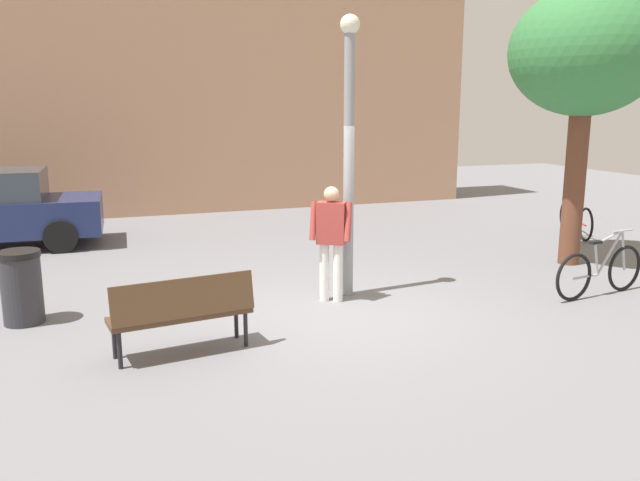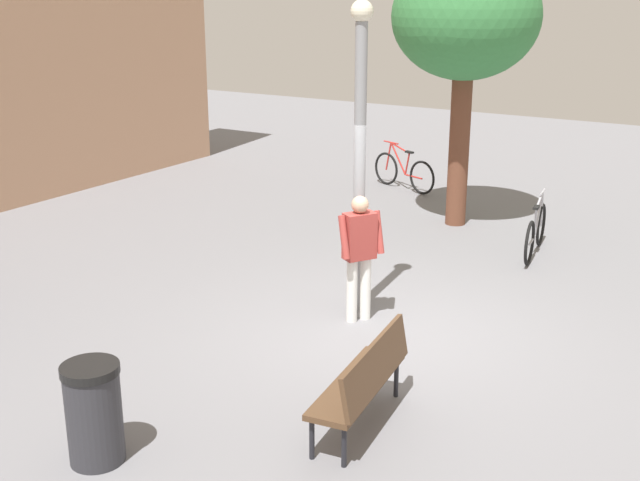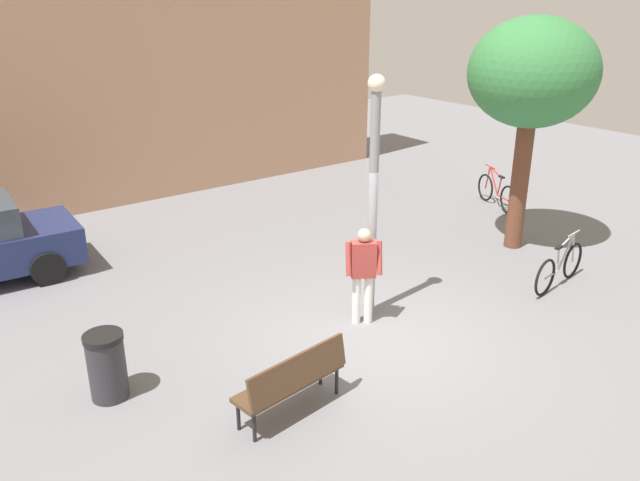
% 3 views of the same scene
% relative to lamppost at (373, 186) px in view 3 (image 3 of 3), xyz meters
% --- Properties ---
extents(ground_plane, '(36.00, 36.00, 0.00)m').
position_rel_lamppost_xyz_m(ground_plane, '(-0.48, -0.65, -2.27)').
color(ground_plane, slate).
extents(building_facade, '(14.83, 2.00, 7.15)m').
position_rel_lamppost_xyz_m(building_facade, '(-0.48, 9.18, 1.30)').
color(building_facade, tan).
rests_on(building_facade, ground_plane).
extents(lamppost, '(0.28, 0.28, 4.02)m').
position_rel_lamppost_xyz_m(lamppost, '(0.00, 0.00, 0.00)').
color(lamppost, gray).
rests_on(lamppost, ground_plane).
extents(person_by_lamppost, '(0.62, 0.51, 1.67)m').
position_rel_lamppost_xyz_m(person_by_lamppost, '(-0.35, -0.21, -1.30)').
color(person_by_lamppost, white).
rests_on(person_by_lamppost, ground_plane).
extents(park_bench, '(1.65, 0.68, 0.92)m').
position_rel_lamppost_xyz_m(park_bench, '(-2.66, -1.56, -1.72)').
color(park_bench, '#513823').
rests_on(park_bench, ground_plane).
extents(plaza_tree, '(2.54, 2.54, 4.75)m').
position_rel_lamppost_xyz_m(plaza_tree, '(4.48, 0.44, 1.35)').
color(plaza_tree, brown).
rests_on(plaza_tree, ground_plane).
extents(bicycle_silver, '(1.80, 0.30, 0.97)m').
position_rel_lamppost_xyz_m(bicycle_silver, '(3.50, -1.33, -1.89)').
color(bicycle_silver, black).
rests_on(bicycle_silver, ground_plane).
extents(bicycle_red, '(0.68, 1.71, 0.97)m').
position_rel_lamppost_xyz_m(bicycle_red, '(6.33, 2.41, -1.89)').
color(bicycle_red, black).
rests_on(bicycle_red, ground_plane).
extents(trash_bin, '(0.53, 0.53, 0.96)m').
position_rel_lamppost_xyz_m(trash_bin, '(-4.45, 0.26, -1.78)').
color(trash_bin, '#2D2D33').
rests_on(trash_bin, ground_plane).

